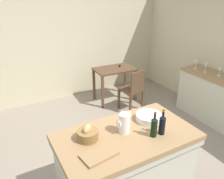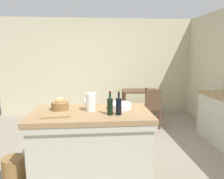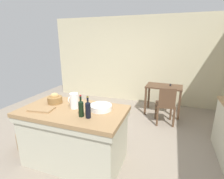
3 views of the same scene
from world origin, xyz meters
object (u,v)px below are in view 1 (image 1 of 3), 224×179
Objects in this scene: island_table at (126,163)px; wine_glass_far_right at (196,63)px; writing_desk at (115,74)px; pitcher at (124,123)px; wine_glass_middle at (220,70)px; side_cabinet at (213,98)px; wooden_chair at (133,89)px; wine_bottle_dark at (162,124)px; bread_basket at (88,134)px; wine_bottle_amber at (154,127)px; cutting_board at (99,155)px; wash_bowl at (149,117)px; wine_glass_right at (206,66)px.

island_table is 9.30× the size of wine_glass_far_right.
writing_desk is 2.68m from pitcher.
wine_glass_middle is (2.50, 0.73, 0.53)m from island_table.
side_cabinet is at bearing -53.24° from writing_desk.
wine_glass_middle is at bearing 16.31° from island_table.
pitcher is (-1.30, -1.74, 0.53)m from wooden_chair.
wooden_chair is 1.68m from wine_glass_middle.
wine_glass_middle is (2.14, 0.91, -0.01)m from wine_bottle_dark.
bread_basket is 0.73m from wine_bottle_amber.
bread_basket is 0.77× the size of wine_bottle_dark.
wine_glass_middle is at bearing 23.01° from wine_bottle_dark.
cutting_board is at bearing 179.46° from wine_bottle_dark.
bread_basket is 0.31m from cutting_board.
wine_glass_middle reaches higher than island_table.
pitcher is 0.43m from bread_basket.
wash_bowl is 2.28m from wine_glass_far_right.
wash_bowl is 1.07× the size of wine_bottle_amber.
bread_basket is at bearing -168.15° from side_cabinet.
side_cabinet is 4.64× the size of wine_bottle_amber.
cutting_board is at bearing -152.61° from pitcher.
wooden_chair is 2.65m from cutting_board.
wine_glass_right is (2.02, 0.87, 0.10)m from wash_bowl.
side_cabinet is 2.09m from writing_desk.
wine_glass_middle is (2.50, 0.68, -0.01)m from pitcher.
cutting_board is 1.92× the size of wine_glass_right.
wooden_chair is 3.85× the size of bread_basket.
cutting_board is 0.68m from wine_bottle_amber.
wine_bottle_dark is 1.00× the size of wine_bottle_amber.
wine_bottle_dark reaches higher than wooden_chair.
wine_glass_middle is 0.88× the size of wine_glass_far_right.
pitcher is 0.86× the size of wash_bowl.
cutting_board is 1.15× the size of wine_bottle_amber.
wine_bottle_amber reaches higher than island_table.
wine_glass_far_right is (2.00, 1.10, 0.09)m from wash_bowl.
wine_glass_right reaches higher than wash_bowl.
wine_glass_middle reaches higher than side_cabinet.
wine_glass_middle is at bearing -74.87° from wine_glass_right.
cutting_board is at bearing -162.86° from wine_glass_middle.
pitcher is at bearing -10.84° from bread_basket.
cutting_board reaches higher than wooden_chair.
cutting_board is at bearing 180.00° from wine_bottle_amber.
cutting_board is 0.79m from wine_bottle_dark.
island_table is 5.21× the size of wine_bottle_amber.
pitcher reaches higher than wine_glass_middle.
side_cabinet reaches higher than writing_desk.
side_cabinet is 2.20m from wash_bowl.
pitcher reaches higher than side_cabinet.
wine_bottle_amber is at bearing -118.48° from wash_bowl.
bread_basket reaches higher than writing_desk.
wine_bottle_dark is (-0.95, -1.97, 0.54)m from wooden_chair.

